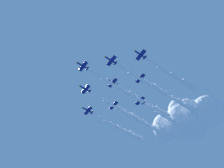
{
  "coord_description": "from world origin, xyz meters",
  "views": [
    {
      "loc": [
        -62.94,
        111.73,
        -31.86
      ],
      "look_at": [
        0.0,
        0.0,
        146.75
      ],
      "focal_mm": 50.94,
      "sensor_mm": 36.0,
      "label": 1
    }
  ],
  "objects": [
    {
      "name": "jet_lead",
      "position": [
        -4.09,
        -8.45,
        147.36
      ],
      "size": [
        27.79,
        53.5,
        3.74
      ],
      "color": "navy"
    },
    {
      "name": "jet_trail_port",
      "position": [
        -4.75,
        -47.65,
        147.75
      ],
      "size": [
        27.09,
        52.49,
        3.7
      ],
      "color": "navy"
    },
    {
      "name": "jet_port_mid",
      "position": [
        -14.4,
        -31.41,
        148.67
      ],
      "size": [
        28.13,
        54.36,
        3.7
      ],
      "color": "navy"
    },
    {
      "name": "jet_starboard_mid",
      "position": [
        -41.28,
        -15.85,
        145.01
      ],
      "size": [
        26.52,
        49.82,
        3.79
      ],
      "color": "navy"
    },
    {
      "name": "jet_port_outer",
      "position": [
        13.78,
        -43.3,
        147.7
      ],
      "size": [
        27.82,
        53.32,
        3.7
      ],
      "color": "navy"
    },
    {
      "name": "jet_starboard_outer",
      "position": [
        -34.43,
        -37.39,
        146.83
      ],
      "size": [
        29.67,
        56.01,
        3.69
      ],
      "color": "navy"
    },
    {
      "name": "jet_trail_starboard",
      "position": [
        -23.81,
        -53.3,
        146.73
      ],
      "size": [
        27.15,
        53.63,
        3.69
      ],
      "color": "navy"
    },
    {
      "name": "jet_starboard_inner",
      "position": [
        4.37,
        -27.44,
        147.88
      ],
      "size": [
        28.51,
        55.8,
        3.7
      ],
      "color": "navy"
    },
    {
      "name": "jet_port_inner",
      "position": [
        -22.29,
        -10.84,
        146.21
      ],
      "size": [
        26.55,
        49.67,
        3.8
      ],
      "color": "navy"
    },
    {
      "name": "cloud_puff",
      "position": [
        -32.47,
        -64.83,
        155.33
      ],
      "size": [
        58.26,
        37.89,
        33.51
      ],
      "color": "white"
    }
  ]
}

